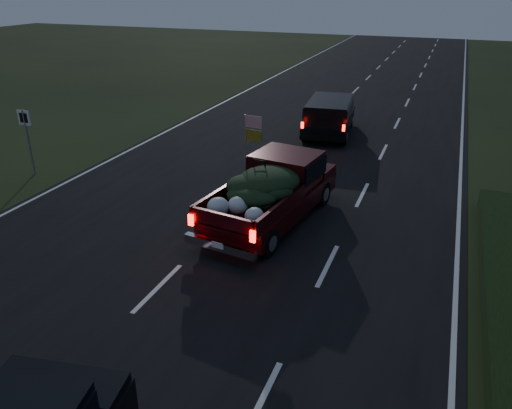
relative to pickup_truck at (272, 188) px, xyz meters
The scene contains 6 objects.
ground 4.85m from the pickup_truck, 106.26° to the right, with size 120.00×120.00×0.00m, color black.
road_asphalt 4.85m from the pickup_truck, 106.26° to the right, with size 14.00×120.00×0.02m, color black.
hedge_row 6.70m from the pickup_truck, 13.37° to the right, with size 1.00×10.00×0.60m, color black.
route_sign 9.85m from the pickup_truck, behind, with size 0.55×0.08×2.50m.
pickup_truck is the anchor object (origin of this frame).
lead_suv 9.73m from the pickup_truck, 93.43° to the left, with size 2.51×4.97×1.37m.
Camera 1 is at (5.90, -8.62, 6.87)m, focal length 35.00 mm.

